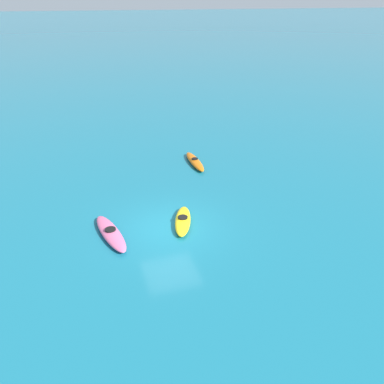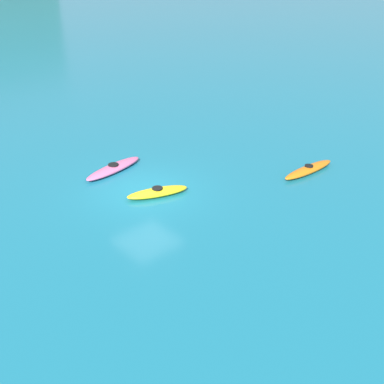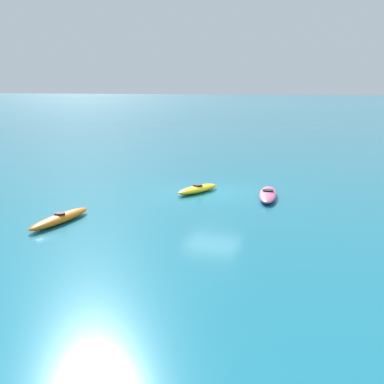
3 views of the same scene
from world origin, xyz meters
name	(u,v)px [view 1 (image 1 of 3)]	position (x,y,z in m)	size (l,w,h in m)	color
ground_plane	(169,228)	(0.00, 0.00, 0.00)	(600.00, 600.00, 0.00)	#19728C
kayak_yellow	(183,221)	(0.15, -0.67, 0.16)	(2.69, 1.53, 0.37)	yellow
kayak_pink	(111,233)	(0.14, 2.56, 0.16)	(3.33, 1.34, 0.37)	pink
kayak_orange	(195,161)	(6.69, -3.45, 0.16)	(3.19, 0.70, 0.37)	orange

